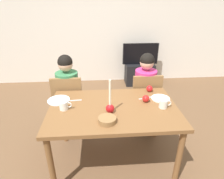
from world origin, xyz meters
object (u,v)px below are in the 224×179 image
Objects in this scene: person_right_child at (144,94)px; apple_by_left_plate at (146,99)px; candle_centerpiece at (110,106)px; person_left_child at (69,96)px; mug_right at (164,104)px; dining_table at (113,114)px; chair_right at (145,98)px; plate_left at (59,100)px; tv at (140,54)px; plate_right at (161,98)px; chair_left at (69,101)px; mug_left at (64,105)px; apple_near_candle at (149,89)px; bowl_walnuts at (107,120)px; tv_stand at (139,74)px.

apple_by_left_plate is at bearing -103.02° from person_right_child.
person_left_child is at bearing 126.21° from candle_centerpiece.
dining_table is at bearing 175.50° from mug_right.
apple_by_left_plate is (-0.13, -0.51, 0.28)m from chair_right.
mug_right reaches higher than plate_left.
tv reaches higher than plate_right.
chair_left is 0.48m from plate_left.
person_left_child is 2.16m from tv.
person_right_child is at bearing 31.59° from mug_left.
apple_near_candle is (1.11, 0.16, 0.03)m from plate_left.
tv reaches higher than chair_right.
plate_left is (-0.04, -0.41, 0.24)m from chair_left.
person_left_child is 4.62× the size of plate_left.
chair_right is 10.93× the size of apple_by_left_plate.
mug_left is 0.76× the size of bowl_walnuts.
dining_table is at bearing 73.05° from bowl_walnuts.
mug_left reaches higher than apple_near_candle.
person_right_child reaches higher than apple_by_left_plate.
person_right_child is at bearing 53.30° from candle_centerpiece.
chair_left is 0.07m from person_left_child.
tv reaches higher than plate_left.
plate_right is at bearing -82.27° from person_right_child.
person_right_child is at bearing 57.12° from bowl_walnuts.
tv is 5.95× the size of mug_left.
person_left_child is 0.68m from mug_left.
chair_left reaches higher than plate_right.
mug_left is at bearing -172.46° from plate_right.
plate_left is at bearing -123.85° from tv_stand.
apple_near_candle is at bearing -98.83° from tv_stand.
chair_right is 11.12× the size of apple_near_candle.
person_right_child is 14.48× the size of apple_near_candle.
candle_centerpiece is 0.46m from apple_by_left_plate.
candle_centerpiece is (0.54, -0.70, 0.31)m from chair_left.
candle_centerpiece is (-0.55, -0.70, 0.31)m from chair_right.
person_right_child is 0.72m from mug_right.
apple_by_left_plate reaches higher than apple_near_candle.
candle_centerpiece is 0.18m from bowl_walnuts.
tv is 2.16× the size of candle_centerpiece.
mug_right is 1.63× the size of apple_by_left_plate.
person_left_child is 0.48m from plate_left.
plate_left is at bearing 139.36° from bowl_walnuts.
person_left_child is (-1.09, 0.03, 0.06)m from chair_right.
candle_centerpiece is at bearing -52.55° from chair_left.
plate_left is at bearing 177.82° from plate_right.
tv is 2.54m from plate_left.
person_right_child is 0.36m from apple_near_candle.
person_left_child is 6.72× the size of bowl_walnuts.
apple_by_left_plate is at bearing -29.53° from person_left_child.
dining_table is 10.54× the size of mug_left.
person_right_child is 14.23× the size of apple_by_left_plate.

